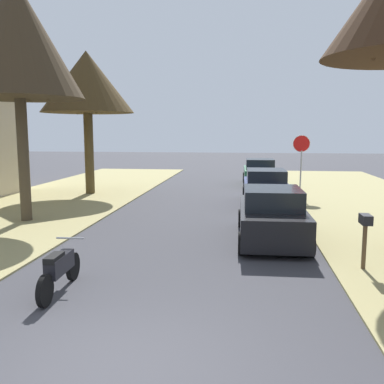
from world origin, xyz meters
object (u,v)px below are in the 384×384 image
object	(u,v)px
stop_sign_far	(301,153)
street_tree_left_mid_b	(87,83)
parked_sedan_green	(259,173)
street_tree_left_mid_a	(17,39)
curbside_mailbox	(365,226)
parked_sedan_black	(272,216)
parked_sedan_navy	(266,189)
parked_motorcycle	(59,269)

from	to	relation	value
stop_sign_far	street_tree_left_mid_b	xyz separation A→B (m)	(-10.47, 0.11, 3.37)
street_tree_left_mid_b	parked_sedan_green	size ratio (longest dim) A/B	1.60
street_tree_left_mid_a	curbside_mailbox	xyz separation A→B (m)	(10.46, -4.19, -5.20)
parked_sedan_black	parked_sedan_navy	size ratio (longest dim) A/B	1.00
stop_sign_far	parked_sedan_green	bearing A→B (deg)	109.54
curbside_mailbox	street_tree_left_mid_a	bearing A→B (deg)	158.18
parked_sedan_green	curbside_mailbox	world-z (taller)	parked_sedan_green
parked_sedan_green	curbside_mailbox	bearing A→B (deg)	-83.05
street_tree_left_mid_b	parked_motorcycle	world-z (taller)	street_tree_left_mid_b
parked_sedan_green	parked_sedan_navy	bearing A→B (deg)	-89.50
parked_sedan_black	curbside_mailbox	world-z (taller)	parked_sedan_black
curbside_mailbox	parked_sedan_navy	bearing A→B (deg)	102.09
parked_motorcycle	curbside_mailbox	xyz separation A→B (m)	(6.36, 2.16, 0.57)
street_tree_left_mid_a	curbside_mailbox	distance (m)	12.41
street_tree_left_mid_b	street_tree_left_mid_a	bearing A→B (deg)	-88.55
street_tree_left_mid_a	parked_sedan_navy	size ratio (longest dim) A/B	1.86
parked_sedan_navy	curbside_mailbox	size ratio (longest dim) A/B	3.49
street_tree_left_mid_a	parked_sedan_green	world-z (taller)	street_tree_left_mid_a
street_tree_left_mid_a	parked_sedan_black	xyz separation A→B (m)	(8.50, -1.59, -5.54)
stop_sign_far	curbside_mailbox	size ratio (longest dim) A/B	2.34
stop_sign_far	street_tree_left_mid_a	xyz separation A→B (m)	(-10.30, -6.68, 4.06)
stop_sign_far	street_tree_left_mid_a	distance (m)	12.93
street_tree_left_mid_a	stop_sign_far	bearing A→B (deg)	32.97
parked_sedan_navy	parked_sedan_green	bearing A→B (deg)	90.50
parked_motorcycle	street_tree_left_mid_b	bearing A→B (deg)	107.99
curbside_mailbox	parked_sedan_green	bearing A→B (deg)	96.95
parked_sedan_green	parked_motorcycle	world-z (taller)	parked_sedan_green
stop_sign_far	curbside_mailbox	xyz separation A→B (m)	(0.16, -10.87, -1.14)
street_tree_left_mid_a	parked_sedan_green	xyz separation A→B (m)	(8.52, 11.70, -5.54)
street_tree_left_mid_a	parked_sedan_green	distance (m)	15.50
parked_sedan_navy	parked_sedan_black	bearing A→B (deg)	-90.73
parked_sedan_green	parked_motorcycle	xyz separation A→B (m)	(-4.43, -18.05, -0.24)
parked_sedan_black	parked_sedan_green	bearing A→B (deg)	89.93
stop_sign_far	street_tree_left_mid_a	bearing A→B (deg)	-147.03
street_tree_left_mid_a	parked_motorcycle	size ratio (longest dim) A/B	4.01
parked_sedan_green	stop_sign_far	bearing A→B (deg)	-70.46
parked_sedan_black	parked_sedan_navy	xyz separation A→B (m)	(0.08, 6.16, 0.00)
parked_sedan_navy	street_tree_left_mid_b	bearing A→B (deg)	165.70
stop_sign_far	parked_motorcycle	size ratio (longest dim) A/B	1.45
parked_sedan_navy	street_tree_left_mid_a	bearing A→B (deg)	-151.99
parked_sedan_navy	parked_sedan_green	distance (m)	7.14
stop_sign_far	parked_sedan_navy	xyz separation A→B (m)	(-1.72, -2.12, -1.47)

